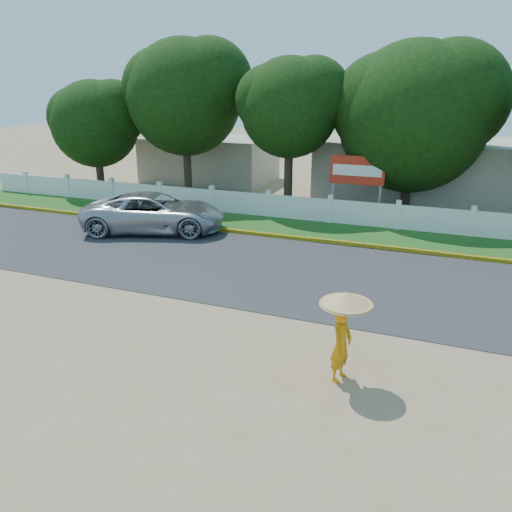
{
  "coord_description": "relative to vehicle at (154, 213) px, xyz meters",
  "views": [
    {
      "loc": [
        5.02,
        -10.68,
        5.95
      ],
      "look_at": [
        0.0,
        2.0,
        1.3
      ],
      "focal_mm": 35.0,
      "sensor_mm": 36.0,
      "label": 1
    }
  ],
  "objects": [
    {
      "name": "building_near",
      "position": [
        9.67,
        10.96,
        0.77
      ],
      "size": [
        10.0,
        6.0,
        3.2
      ],
      "primitive_type": "cube",
      "color": "#B7AD99",
      "rests_on": "ground"
    },
    {
      "name": "road",
      "position": [
        6.67,
        -2.54,
        -0.82
      ],
      "size": [
        60.0,
        7.0,
        0.02
      ],
      "primitive_type": "cube",
      "color": "#38383A",
      "rests_on": "ground"
    },
    {
      "name": "ground",
      "position": [
        6.67,
        -7.04,
        -0.83
      ],
      "size": [
        120.0,
        120.0,
        0.0
      ],
      "primitive_type": "plane",
      "color": "#9E8460",
      "rests_on": "ground"
    },
    {
      "name": "vehicle",
      "position": [
        0.0,
        0.0,
        0.0
      ],
      "size": [
        6.53,
        4.58,
        1.66
      ],
      "primitive_type": "imported",
      "rotation": [
        0.0,
        0.0,
        1.91
      ],
      "color": "#ABADB3",
      "rests_on": "ground"
    },
    {
      "name": "curb",
      "position": [
        6.67,
        1.01,
        -0.75
      ],
      "size": [
        40.0,
        0.18,
        0.16
      ],
      "primitive_type": "cube",
      "color": "yellow",
      "rests_on": "ground"
    },
    {
      "name": "building_far",
      "position": [
        -3.33,
        11.96,
        0.57
      ],
      "size": [
        8.0,
        5.0,
        2.8
      ],
      "primitive_type": "cube",
      "color": "#B7AD99",
      "rests_on": "ground"
    },
    {
      "name": "grass_verge",
      "position": [
        6.67,
        2.71,
        -0.81
      ],
      "size": [
        60.0,
        3.5,
        0.03
      ],
      "primitive_type": "cube",
      "color": "#2D601E",
      "rests_on": "ground"
    },
    {
      "name": "monk_with_parasol",
      "position": [
        9.96,
        -8.43,
        0.49
      ],
      "size": [
        1.11,
        1.11,
        2.02
      ],
      "color": "orange",
      "rests_on": "ground"
    },
    {
      "name": "billboard",
      "position": [
        7.6,
        5.26,
        1.31
      ],
      "size": [
        2.5,
        0.13,
        2.95
      ],
      "color": "gray",
      "rests_on": "ground"
    },
    {
      "name": "fence",
      "position": [
        6.67,
        4.16,
        -0.28
      ],
      "size": [
        40.0,
        0.1,
        1.1
      ],
      "primitive_type": "cube",
      "color": "silver",
      "rests_on": "ground"
    },
    {
      "name": "tree_row",
      "position": [
        7.71,
        7.23,
        3.99
      ],
      "size": [
        34.18,
        7.66,
        8.48
      ],
      "color": "#473828",
      "rests_on": "ground"
    }
  ]
}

